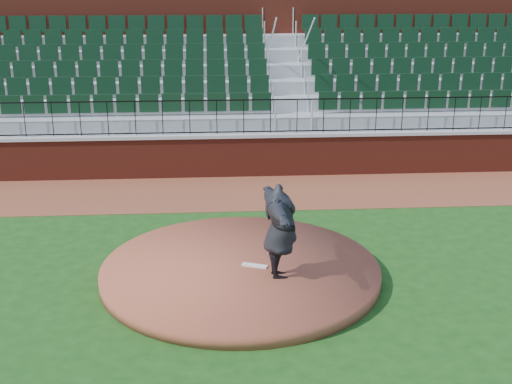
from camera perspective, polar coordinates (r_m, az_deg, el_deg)
ground at (r=14.03m, az=0.41°, el=-6.99°), size 90.00×90.00×0.00m
warning_track at (r=19.04m, az=-0.77°, el=0.01°), size 34.00×3.20×0.01m
field_wall at (r=20.40m, az=-1.02°, el=3.02°), size 34.00×0.35×1.20m
wall_cap at (r=20.23m, az=-1.03°, el=4.79°), size 34.00×0.45×0.10m
wall_railing at (r=20.11m, az=-1.04°, el=6.31°), size 34.00×0.05×1.00m
seating_stands at (r=22.69m, az=-1.39°, el=8.99°), size 34.00×5.10×4.60m
concourse_wall at (r=25.39m, az=-1.67°, el=11.03°), size 34.00×0.50×5.50m
pitchers_mound at (r=13.92m, az=-1.32°, el=-6.64°), size 5.65×5.65×0.25m
pitching_rubber at (r=13.82m, az=-0.12°, el=-6.18°), size 0.53×0.31×0.03m
pitcher at (r=13.05m, az=2.04°, el=-3.27°), size 0.80×2.38×1.90m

